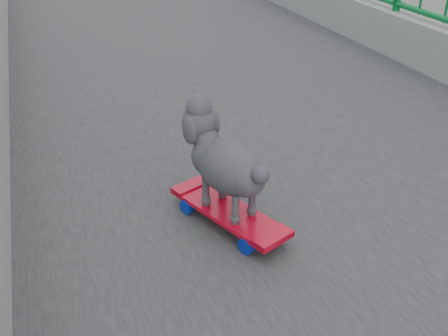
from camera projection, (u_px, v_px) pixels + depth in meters
name	position (u px, v px, depth m)	size (l,w,h in m)	color
skateboard	(229.00, 213.00, 1.96)	(0.33, 0.54, 0.07)	red
poodle	(224.00, 161.00, 1.87)	(0.28, 0.42, 0.37)	#28252A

